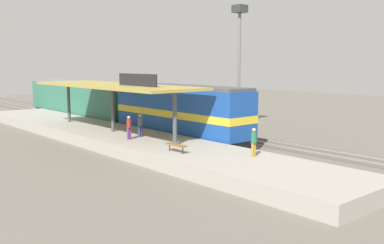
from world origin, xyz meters
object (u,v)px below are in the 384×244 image
(locomotive, at_px, (179,112))
(person_boarding, at_px, (140,124))
(passenger_carriage_single, at_px, (79,100))
(light_mast, at_px, (239,41))
(platform_bench, at_px, (176,145))
(person_waiting, at_px, (254,141))
(freight_car, at_px, (146,104))
(person_walking, at_px, (129,126))

(locomotive, distance_m, person_boarding, 4.53)
(passenger_carriage_single, height_order, light_mast, light_mast)
(platform_bench, bearing_deg, passenger_carriage_single, 76.54)
(platform_bench, bearing_deg, person_waiting, -56.81)
(freight_car, relative_size, person_walking, 7.02)
(person_walking, bearing_deg, light_mast, 8.15)
(light_mast, relative_size, person_waiting, 6.84)
(passenger_carriage_single, height_order, person_boarding, passenger_carriage_single)
(locomotive, relative_size, light_mast, 1.23)
(person_walking, bearing_deg, person_boarding, 17.87)
(platform_bench, xyz_separation_m, passenger_carriage_single, (6.00, 25.06, 0.97))
(passenger_carriage_single, bearing_deg, person_waiting, -96.63)
(freight_car, distance_m, person_boarding, 15.27)
(platform_bench, relative_size, person_waiting, 0.99)
(platform_bench, height_order, light_mast, light_mast)
(person_boarding, bearing_deg, passenger_carriage_single, 76.76)
(platform_bench, height_order, person_walking, person_walking)
(light_mast, relative_size, person_walking, 6.84)
(person_boarding, bearing_deg, freight_car, 53.76)
(platform_bench, xyz_separation_m, person_waiting, (2.62, -4.01, 0.51))
(light_mast, bearing_deg, locomotive, -174.74)
(locomotive, relative_size, freight_car, 1.20)
(light_mast, xyz_separation_m, person_boarding, (-12.23, -1.53, -6.54))
(freight_car, relative_size, person_waiting, 7.02)
(person_walking, bearing_deg, platform_bench, -93.33)
(passenger_carriage_single, relative_size, person_waiting, 11.70)
(passenger_carriage_single, xyz_separation_m, light_mast, (7.80, -17.28, 6.08))
(person_walking, distance_m, person_boarding, 1.30)
(locomotive, xyz_separation_m, light_mast, (7.80, 0.72, 5.99))
(passenger_carriage_single, distance_m, freight_car, 7.97)
(locomotive, xyz_separation_m, person_waiting, (-3.38, -11.07, -0.56))
(platform_bench, height_order, person_waiting, person_waiting)
(locomotive, bearing_deg, passenger_carriage_single, 90.00)
(platform_bench, relative_size, freight_car, 0.14)
(passenger_carriage_single, relative_size, freight_car, 1.67)
(platform_bench, distance_m, person_boarding, 6.47)
(person_waiting, xyz_separation_m, person_walking, (-2.28, 9.86, 0.00))
(freight_car, relative_size, light_mast, 1.03)
(passenger_carriage_single, bearing_deg, person_boarding, -103.24)
(locomotive, xyz_separation_m, person_walking, (-5.66, -1.21, -0.56))
(passenger_carriage_single, xyz_separation_m, person_waiting, (-3.38, -29.07, -0.46))
(platform_bench, relative_size, locomotive, 0.12)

